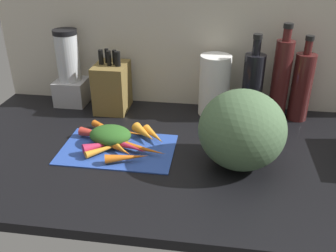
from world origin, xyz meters
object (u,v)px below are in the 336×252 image
Objects in this scene: carrot_12 at (124,144)px; carrot_1 at (116,144)px; carrot_4 at (120,149)px; bottle_2 at (301,86)px; knife_block at (112,87)px; blender_appliance at (70,73)px; paper_towel_roll at (214,85)px; carrot_9 at (106,128)px; bottle_0 at (252,86)px; carrot_10 at (154,135)px; carrot_2 at (123,144)px; bottle_1 at (281,79)px; carrot_8 at (142,148)px; carrot_0 at (109,147)px; carrot_3 at (99,146)px; carrot_5 at (122,132)px; carrot_7 at (144,133)px; carrot_11 at (103,135)px; cutting_board at (118,149)px; winter_squash at (242,130)px; carrot_6 at (127,157)px.

carrot_1 is at bearing -154.50° from carrot_12.
carrot_4 is 69.83cm from bottle_2.
knife_block is 0.79× the size of blender_appliance.
blender_appliance is 1.31× the size of paper_towel_roll.
bottle_0 reaches higher than carrot_9.
carrot_10 is 0.50× the size of paper_towel_roll.
bottle_1 is (51.12, 31.62, 13.12)cm from carrot_2.
carrot_4 is 0.64× the size of carrot_8.
carrot_0 is 3.29cm from carrot_3.
carrot_5 and carrot_10 have the same top height.
carrot_7 is 0.34× the size of bottle_0.
carrot_3 is (-4.99, -1.51, -0.07)cm from carrot_1.
blender_appliance is at bearing 125.89° from carrot_0.
carrot_4 is 0.62× the size of carrot_11.
cutting_board is 2.87cm from carrot_2.
carrot_12 is (7.34, 2.63, -0.48)cm from carrot_3.
knife_block reaches higher than carrot_10.
bottle_0 is at bearing 36.03° from carrot_2.
carrot_10 is at bearing -2.92° from carrot_7.
bottle_0 is (48.61, 31.98, 10.60)cm from carrot_3.
carrot_9 is at bearing -159.06° from bottle_0.
carrot_4 is 6.93cm from carrot_8.
carrot_10 is at bearing 74.52° from carrot_8.
carrot_3 is 33.96cm from knife_block.
carrot_11 reaches higher than carrot_9.
carrot_5 is 0.65× the size of winter_squash.
carrot_4 is at bearing 179.30° from winter_squash.
carrot_12 is 0.52× the size of bottle_0.
carrot_1 is at bearing 134.92° from carrot_4.
carrot_10 is 0.38× the size of blender_appliance.
carrot_0 is at bearing -143.97° from carrot_10.
knife_block reaches higher than carrot_0.
bottle_1 is 8.32cm from bottle_2.
knife_block is 1.04× the size of paper_towel_roll.
cutting_board is 12.63cm from carrot_9.
carrot_1 reaches higher than carrot_2.
bottle_0 is (41.27, 29.35, 11.07)cm from carrot_12.
carrot_12 is at bearing 25.50° from carrot_1.
winter_squash is (43.87, -0.72, 9.38)cm from carrot_3.
paper_towel_roll reaches higher than carrot_8.
carrot_12 is at bearing -27.36° from carrot_11.
carrot_8 is 63.50cm from bottle_2.
carrot_12 is 0.55× the size of blender_appliance.
bottle_1 is at bearing 29.35° from carrot_10.
carrot_9 is (-6.53, 11.28, -0.54)cm from carrot_1.
carrot_3 reaches higher than carrot_6.
carrot_8 reaches higher than carrot_0.
carrot_4 is at bearing -104.37° from carrot_2.
carrot_6 is at bearing -46.88° from carrot_11.
carrot_2 reaches higher than carrot_12.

